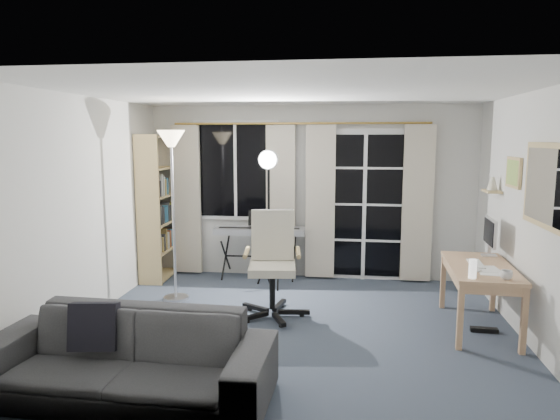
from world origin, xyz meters
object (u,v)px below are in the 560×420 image
at_px(desk, 480,273).
at_px(sofa, 126,344).
at_px(keyboard_piano, 259,232).
at_px(office_chair, 273,253).
at_px(monitor, 490,233).
at_px(torchiere_lamp, 172,164).
at_px(mug, 506,274).
at_px(studio_light, 268,176).
at_px(bookshelf, 157,210).

relative_size(desk, sofa, 0.58).
bearing_deg(keyboard_piano, office_chair, -75.94).
height_order(keyboard_piano, sofa, keyboard_piano).
distance_m(monitor, sofa, 3.94).
bearing_deg(keyboard_piano, monitor, -22.21).
xyz_separation_m(keyboard_piano, monitor, (2.75, -0.98, 0.24)).
bearing_deg(keyboard_piano, desk, -31.86).
distance_m(torchiere_lamp, mug, 3.77).
xyz_separation_m(monitor, mug, (-0.10, -0.95, -0.20)).
distance_m(torchiere_lamp, desk, 3.61).
bearing_deg(mug, studio_light, 148.08).
relative_size(bookshelf, torchiere_lamp, 0.98).
bearing_deg(desk, mug, -75.94).
bearing_deg(keyboard_piano, torchiere_lamp, -134.75).
bearing_deg(mug, keyboard_piano, 143.88).
relative_size(bookshelf, mug, 18.30).
bearing_deg(sofa, desk, 32.86).
relative_size(torchiere_lamp, mug, 18.69).
relative_size(monitor, mug, 4.40).
bearing_deg(desk, office_chair, 177.89).
bearing_deg(desk, torchiere_lamp, 174.86).
bearing_deg(mug, desk, 101.31).
xyz_separation_m(studio_light, sofa, (-0.63, -2.84, -1.05)).
xyz_separation_m(studio_light, monitor, (2.56, -0.58, -0.56)).
relative_size(bookshelf, sofa, 0.91).
distance_m(studio_light, monitor, 2.68).
bearing_deg(torchiere_lamp, keyboard_piano, 47.77).
xyz_separation_m(office_chair, mug, (2.28, -0.69, 0.04)).
height_order(bookshelf, mug, bookshelf).
xyz_separation_m(torchiere_lamp, keyboard_piano, (0.87, 0.96, -0.97)).
bearing_deg(monitor, keyboard_piano, 163.05).
bearing_deg(torchiere_lamp, desk, -7.89).
bearing_deg(monitor, torchiere_lamp, -177.62).
xyz_separation_m(torchiere_lamp, monitor, (3.62, -0.02, -0.73)).
height_order(keyboard_piano, monitor, monitor).
distance_m(bookshelf, office_chair, 2.23).
height_order(torchiere_lamp, keyboard_piano, torchiere_lamp).
xyz_separation_m(desk, mug, (0.10, -0.50, 0.14)).
relative_size(studio_light, sofa, 0.84).
relative_size(studio_light, monitor, 3.84).
distance_m(bookshelf, torchiere_lamp, 1.32).
bearing_deg(bookshelf, monitor, -14.92).
relative_size(bookshelf, studio_light, 1.08).
xyz_separation_m(keyboard_piano, studio_light, (0.19, -0.40, 0.80)).
xyz_separation_m(mug, sofa, (-3.09, -1.31, -0.29)).
bearing_deg(studio_light, mug, -35.86).
distance_m(torchiere_lamp, keyboard_piano, 1.62).
bearing_deg(torchiere_lamp, bookshelf, 121.58).
relative_size(keyboard_piano, monitor, 2.59).
distance_m(desk, sofa, 3.50).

